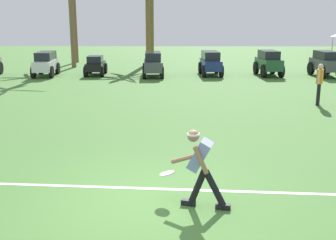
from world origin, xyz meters
name	(u,v)px	position (x,y,z in m)	size (l,w,h in m)	color
ground_plane	(150,200)	(0.00, 0.00, 0.00)	(80.00, 80.00, 0.00)	#447332
field_line_paint	(151,189)	(0.00, 0.52, 0.00)	(26.85, 0.10, 0.01)	white
frisbee_thrower	(200,164)	(0.90, -0.25, 0.79)	(1.06, 0.64, 1.40)	black
frisbee_in_flight	(167,173)	(0.32, 0.11, 0.48)	(0.36, 0.36, 0.09)	white
teammate_near_sideline	(320,80)	(5.90, 8.54, 0.94)	(0.33, 0.47, 1.56)	black
parked_car_slot_b	(46,63)	(-6.72, 16.34, 0.72)	(1.29, 2.46, 1.34)	silver
parked_car_slot_c	(96,65)	(-3.99, 16.71, 0.56)	(1.16, 2.23, 1.10)	black
parked_car_slot_d	(153,63)	(-0.71, 16.20, 0.72)	(1.27, 2.45, 1.34)	#474C51
parked_car_slot_e	(211,62)	(2.53, 16.78, 0.72)	(1.28, 2.45, 1.34)	navy
parked_car_slot_f	(269,62)	(5.78, 16.64, 0.74)	(1.33, 2.42, 1.40)	#235133
parked_car_slot_g	(326,63)	(8.87, 16.36, 0.74)	(1.35, 2.42, 1.40)	#474C51
palm_tree_far_left	(74,5)	(-6.57, 23.44, 4.02)	(3.50, 3.14, 6.50)	brown
palm_tree_right_of_centre	(147,15)	(-1.33, 22.13, 3.37)	(3.73, 3.63, 5.33)	brown
palm_tree_far_right	(151,0)	(-1.17, 23.97, 4.40)	(3.67, 3.31, 7.31)	brown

